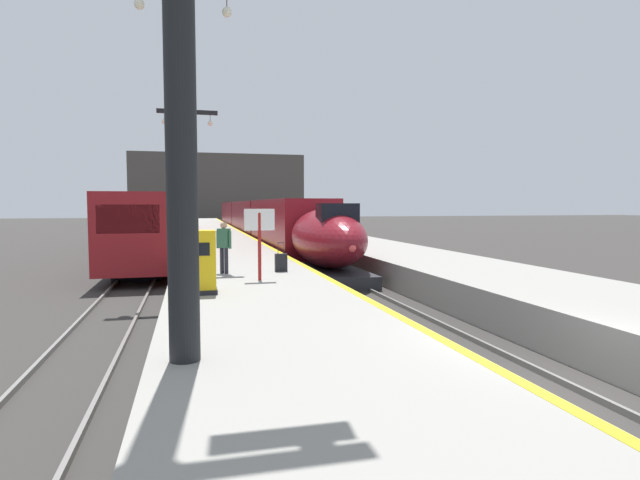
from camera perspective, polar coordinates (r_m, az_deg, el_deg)
The scene contains 17 objects.
ground_plane at distance 9.79m, azimuth 24.10°, elevation -16.02°, with size 260.00×260.00×0.00m, color #33302D.
platform_left at distance 32.10m, azimuth -11.04°, elevation -1.06°, with size 4.80×110.00×1.05m, color gray.
platform_right at distance 33.53m, azimuth 2.91°, elevation -0.78°, with size 4.80×110.00×1.05m, color gray.
platform_left_safety_stripe at distance 32.27m, azimuth -7.01°, elevation -0.05°, with size 0.20×107.80×0.01m, color yellow.
rail_main_left at distance 35.20m, azimuth -5.91°, elevation -1.33°, with size 0.08×110.00×0.12m, color slate.
rail_main_right at distance 35.44m, azimuth -3.51°, elevation -1.28°, with size 0.08×110.00×0.12m, color slate.
rail_secondary_left at distance 34.97m, azimuth -19.16°, elevation -1.57°, with size 0.08×110.00×0.12m, color slate.
rail_secondary_right at distance 34.87m, azimuth -16.71°, elevation -1.53°, with size 0.08×110.00×0.12m, color slate.
highspeed_train_main at distance 46.25m, azimuth -7.01°, elevation 2.27°, with size 2.92×57.31×3.60m.
regional_train_adjacent at distance 38.79m, azimuth -17.62°, elevation 2.05°, with size 2.85×36.60×3.80m.
station_column_mid at distance 19.57m, azimuth -14.77°, elevation 14.99°, with size 4.00×0.68×10.14m.
station_column_far at distance 36.21m, azimuth -14.49°, elevation 8.67°, with size 4.00×0.68×8.75m.
passenger_near_edge at distance 16.88m, azimuth -10.68°, elevation -0.36°, with size 0.46×0.41×1.69m.
rolling_suitcase at distance 17.20m, azimuth -4.37°, elevation -2.52°, with size 0.40×0.22×0.98m.
ticket_machine_yellow at distance 13.17m, azimuth -13.10°, elevation -2.68°, with size 0.76×0.62×1.60m.
departure_info_board at distance 15.21m, azimuth -6.78°, elevation 1.16°, with size 0.90×0.10×2.12m.
terminus_back_wall at distance 109.40m, azimuth -11.21°, elevation 5.82°, with size 36.00×2.00×14.00m, color #4C4742.
Camera 1 is at (-5.78, -7.19, 3.29)m, focal length 28.67 mm.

